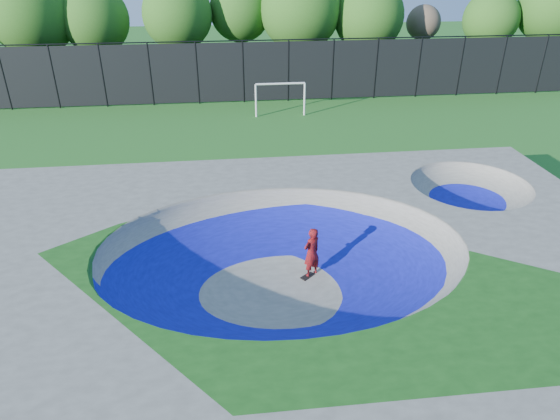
{
  "coord_description": "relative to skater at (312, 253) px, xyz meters",
  "views": [
    {
      "loc": [
        -1.53,
        -12.36,
        9.22
      ],
      "look_at": [
        0.3,
        3.0,
        1.1
      ],
      "focal_mm": 32.0,
      "sensor_mm": 36.0,
      "label": 1
    }
  ],
  "objects": [
    {
      "name": "ground",
      "position": [
        -0.99,
        -0.52,
        -0.85
      ],
      "size": [
        120.0,
        120.0,
        0.0
      ],
      "primitive_type": "plane",
      "color": "#1F5F1A",
      "rests_on": "ground"
    },
    {
      "name": "skater",
      "position": [
        0.0,
        0.0,
        0.0
      ],
      "size": [
        0.74,
        0.68,
        1.71
      ],
      "primitive_type": "imported",
      "rotation": [
        0.0,
        0.0,
        3.71
      ],
      "color": "red",
      "rests_on": "ground"
    },
    {
      "name": "skateboard",
      "position": [
        0.0,
        0.0,
        -0.83
      ],
      "size": [
        0.75,
        0.65,
        0.05
      ],
      "primitive_type": "cube",
      "rotation": [
        0.0,
        0.0,
        0.66
      ],
      "color": "black",
      "rests_on": "ground"
    },
    {
      "name": "soccer_goal",
      "position": [
        1.06,
        17.08,
        0.57
      ],
      "size": [
        3.12,
        0.12,
        2.06
      ],
      "color": "silver",
      "rests_on": "ground"
    },
    {
      "name": "fence",
      "position": [
        -0.99,
        20.48,
        1.24
      ],
      "size": [
        48.09,
        0.09,
        4.04
      ],
      "color": "black",
      "rests_on": "ground"
    },
    {
      "name": "skate_deck",
      "position": [
        -0.99,
        -0.52,
        -0.1
      ],
      "size": [
        22.0,
        14.0,
        1.5
      ],
      "primitive_type": "cube",
      "color": "gray",
      "rests_on": "ground"
    },
    {
      "name": "treeline",
      "position": [
        -3.49,
        25.34,
        4.23
      ],
      "size": [
        52.89,
        6.95,
        8.22
      ],
      "color": "#4C3B26",
      "rests_on": "ground"
    }
  ]
}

